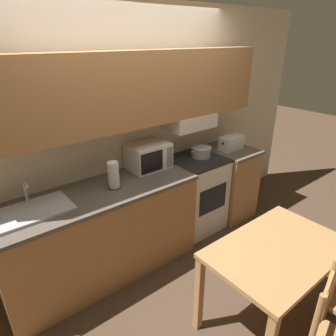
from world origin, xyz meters
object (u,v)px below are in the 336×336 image
microwave (148,156)px  dining_table (276,259)px  sink_basin (33,210)px  toaster (232,143)px  cooking_pot (201,152)px  paper_towel_roll (114,175)px  stove_range (195,193)px

microwave → dining_table: size_ratio=0.39×
sink_basin → microwave: bearing=6.8°
sink_basin → toaster: bearing=-0.4°
microwave → sink_basin: size_ratio=0.72×
cooking_pot → dining_table: bearing=-111.4°
toaster → cooking_pot: bearing=173.5°
sink_basin → dining_table: (1.35, -1.38, -0.29)m
cooking_pot → toaster: 0.47m
sink_basin → paper_towel_roll: (0.72, -0.03, 0.11)m
microwave → paper_towel_roll: (-0.51, -0.17, -0.01)m
microwave → dining_table: (0.12, -1.53, -0.41)m
toaster → sink_basin: (-2.38, 0.02, -0.07)m
microwave → sink_basin: bearing=-173.2°
cooking_pot → sink_basin: sink_basin is taller
paper_towel_roll → dining_table: (0.63, -1.36, -0.40)m
sink_basin → paper_towel_roll: size_ratio=2.32×
toaster → dining_table: toaster is taller
microwave → toaster: bearing=-8.2°
sink_basin → dining_table: size_ratio=0.54×
toaster → paper_towel_roll: paper_towel_roll is taller
stove_range → microwave: 0.84m
stove_range → paper_towel_roll: 1.25m
paper_towel_roll → stove_range: bearing=2.6°
toaster → sink_basin: bearing=179.6°
toaster → dining_table: bearing=-127.0°
dining_table → toaster: bearing=53.0°
stove_range → cooking_pot: bearing=7.5°
sink_basin → dining_table: 1.96m
cooking_pot → sink_basin: (-1.91, -0.04, -0.05)m
microwave → paper_towel_roll: 0.54m
stove_range → toaster: toaster is taller
cooking_pot → dining_table: size_ratio=0.29×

